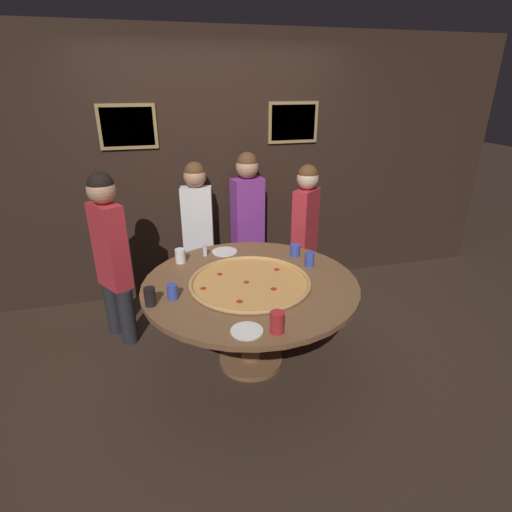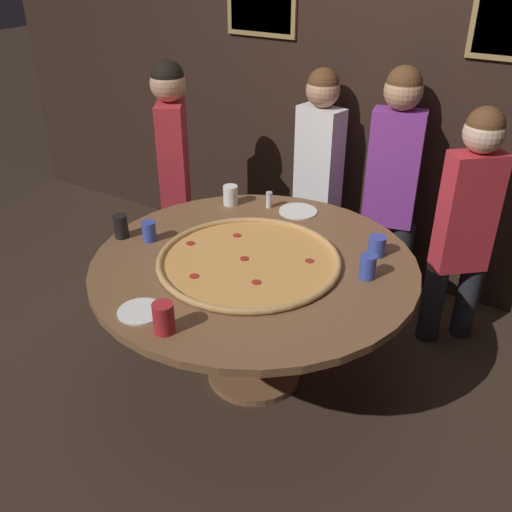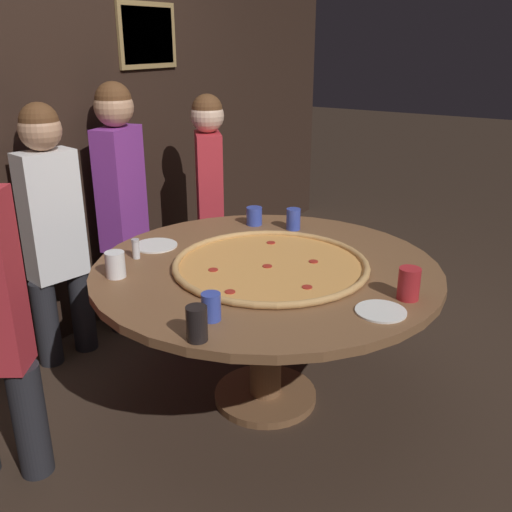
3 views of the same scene
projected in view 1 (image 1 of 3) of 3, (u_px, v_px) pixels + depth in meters
ground_plane at (251, 361)px, 3.31m from camera, size 24.00×24.00×0.00m
back_wall at (216, 170)px, 4.04m from camera, size 6.40×0.08×2.60m
dining_table at (251, 296)px, 3.06m from camera, size 1.63×1.63×0.74m
giant_pizza at (250, 282)px, 2.98m from camera, size 0.92×0.92×0.03m
drink_cup_beside_pizza at (295, 250)px, 3.44m from camera, size 0.09×0.09×0.10m
drink_cup_near_left at (173, 292)px, 2.75m from camera, size 0.07×0.07×0.11m
drink_cup_by_shaker at (180, 256)px, 3.31m from camera, size 0.09×0.09×0.12m
drink_cup_centre_back at (310, 259)px, 3.25m from camera, size 0.08×0.08×0.12m
drink_cup_far_left at (150, 297)px, 2.67m from camera, size 0.08×0.08×0.13m
drink_cup_near_right at (277, 322)px, 2.38m from camera, size 0.09×0.09×0.13m
white_plate_far_back at (225, 252)px, 3.54m from camera, size 0.22×0.22×0.01m
white_plate_beside_cup at (247, 331)px, 2.41m from camera, size 0.20×0.20×0.01m
condiment_shaker at (205, 250)px, 3.44m from camera, size 0.04×0.04×0.10m
diner_far_right at (111, 250)px, 3.30m from camera, size 0.32×0.39×1.50m
diner_centre_back at (248, 217)px, 4.08m from camera, size 0.40×0.23×1.51m
diner_far_left at (305, 226)px, 3.99m from camera, size 0.35×0.33×1.41m
diner_side_right at (198, 225)px, 3.98m from camera, size 0.38×0.22×1.44m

